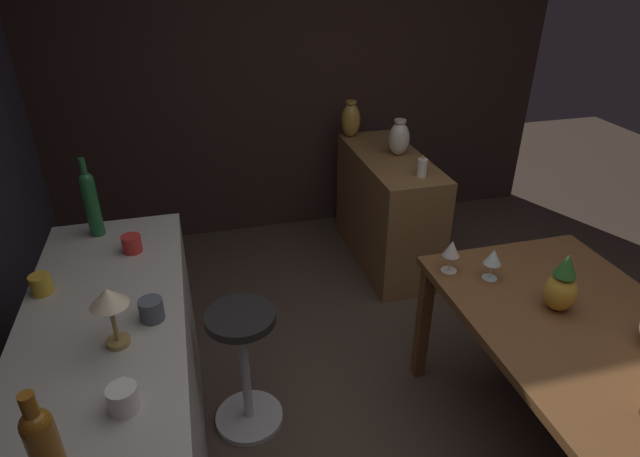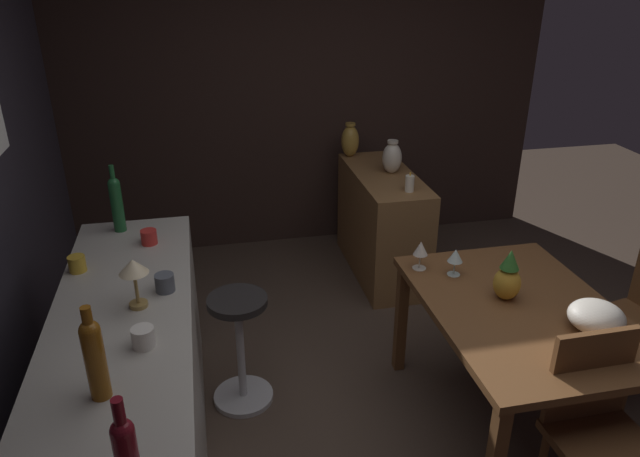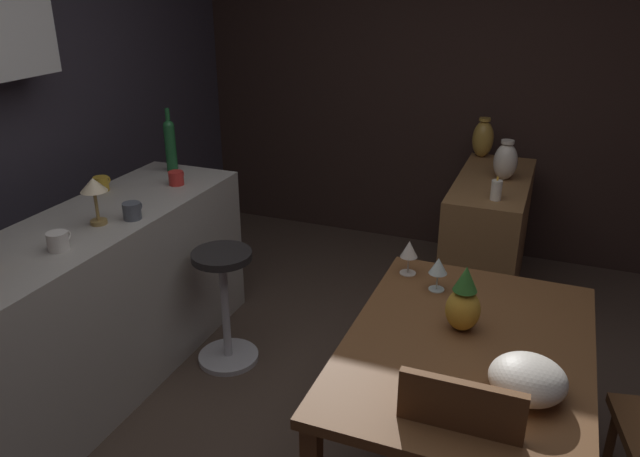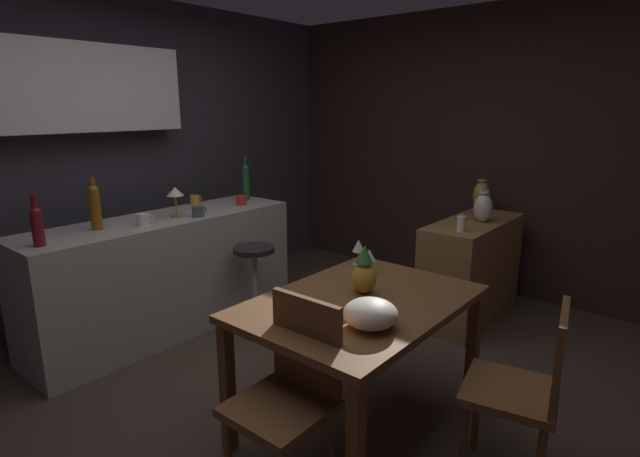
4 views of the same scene
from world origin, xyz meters
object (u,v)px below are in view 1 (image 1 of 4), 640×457
at_px(wine_bottle_amber, 47,454).
at_px(cup_white, 123,398).
at_px(counter_lamp, 109,303).
at_px(wine_bottle_green, 91,201).
at_px(wine_glass_left, 493,258).
at_px(dining_table, 574,336).
at_px(bar_stool, 245,366).
at_px(cup_slate, 151,309).
at_px(wine_glass_right, 452,250).
at_px(pillar_candle_tall, 422,168).
at_px(sideboard_cabinet, 387,209).
at_px(cup_red, 132,244).
at_px(pineapple_centerpiece, 562,286).
at_px(vase_ceramic_ivory, 399,138).
at_px(cup_mustard, 41,284).
at_px(vase_brass, 351,120).

relative_size(wine_bottle_amber, cup_white, 2.90).
bearing_deg(cup_white, counter_lamp, 7.53).
bearing_deg(wine_bottle_green, wine_glass_left, -108.87).
xyz_separation_m(dining_table, wine_bottle_amber, (-0.45, 1.88, 0.42)).
xyz_separation_m(dining_table, cup_white, (-0.18, 1.75, 0.29)).
distance_m(bar_stool, cup_slate, 0.72).
xyz_separation_m(wine_glass_right, wine_bottle_amber, (-0.92, 1.53, 0.21)).
height_order(dining_table, pillar_candle_tall, pillar_candle_tall).
bearing_deg(sideboard_cabinet, wine_bottle_green, 114.31).
height_order(cup_white, cup_red, cup_white).
height_order(wine_bottle_amber, cup_slate, wine_bottle_amber).
relative_size(wine_glass_right, pineapple_centerpiece, 0.61).
bearing_deg(wine_bottle_green, counter_lamp, -169.84).
bearing_deg(vase_ceramic_ivory, wine_bottle_amber, 141.23).
bearing_deg(cup_slate, cup_mustard, 56.30).
xyz_separation_m(wine_glass_right, cup_white, (-0.65, 1.40, 0.08)).
distance_m(sideboard_cabinet, pillar_candle_tall, 0.61).
bearing_deg(vase_brass, sideboard_cabinet, -162.76).
bearing_deg(pineapple_centerpiece, dining_table, -155.51).
height_order(wine_glass_left, cup_mustard, cup_mustard).
relative_size(cup_white, vase_brass, 0.46).
xyz_separation_m(wine_glass_right, vase_brass, (1.78, -0.07, 0.09)).
bearing_deg(wine_bottle_green, cup_slate, -160.15).
relative_size(wine_glass_left, cup_mustard, 1.30).
distance_m(wine_glass_left, wine_bottle_green, 1.86).
bearing_deg(vase_brass, wine_bottle_amber, 149.36).
bearing_deg(pineapple_centerpiece, wine_glass_left, 29.15).
height_order(wine_bottle_amber, vase_ceramic_ivory, wine_bottle_amber).
bearing_deg(cup_slate, wine_glass_left, -85.03).
bearing_deg(wine_bottle_amber, wine_glass_right, -58.92).
relative_size(sideboard_cabinet, pineapple_centerpiece, 4.11).
bearing_deg(cup_red, sideboard_cabinet, -58.07).
distance_m(cup_red, cup_slate, 0.53).
bearing_deg(vase_ceramic_ivory, cup_red, 121.38).
xyz_separation_m(bar_stool, cup_mustard, (0.03, 0.75, 0.59)).
distance_m(wine_glass_right, cup_red, 1.45).
bearing_deg(dining_table, vase_brass, 7.13).
bearing_deg(wine_bottle_green, sideboard_cabinet, -65.69).
xyz_separation_m(counter_lamp, pillar_candle_tall, (1.27, -1.71, -0.20)).
bearing_deg(cup_mustard, counter_lamp, -141.92).
bearing_deg(cup_slate, bar_stool, -52.69).
xyz_separation_m(dining_table, pineapple_centerpiece, (0.09, 0.04, 0.20)).
height_order(bar_stool, cup_mustard, cup_mustard).
height_order(bar_stool, counter_lamp, counter_lamp).
xyz_separation_m(dining_table, vase_ceramic_ivory, (1.79, 0.08, 0.29)).
bearing_deg(cup_white, wine_glass_left, -70.65).
relative_size(bar_stool, wine_bottle_green, 1.74).
distance_m(wine_bottle_amber, cup_red, 1.22).
height_order(pineapple_centerpiece, vase_ceramic_ivory, vase_ceramic_ivory).
xyz_separation_m(wine_glass_right, pillar_candle_tall, (0.93, -0.27, 0.02)).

